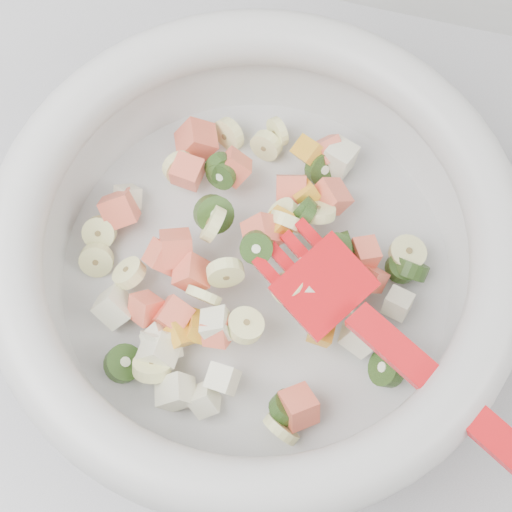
# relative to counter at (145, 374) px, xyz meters

# --- Properties ---
(counter) EXTENTS (2.00, 0.60, 0.90)m
(counter) POSITION_rel_counter_xyz_m (0.00, 0.00, 0.00)
(counter) COLOR gray
(counter) RESTS_ON ground
(mixing_bowl) EXTENTS (0.42, 0.37, 0.11)m
(mixing_bowl) POSITION_rel_counter_xyz_m (0.15, 0.01, 0.51)
(mixing_bowl) COLOR silver
(mixing_bowl) RESTS_ON counter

